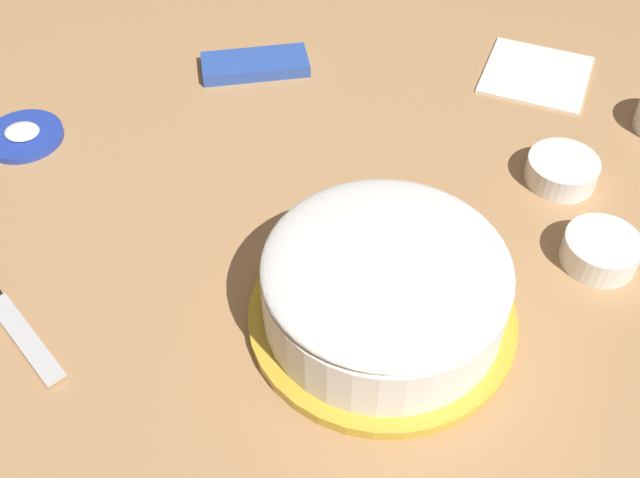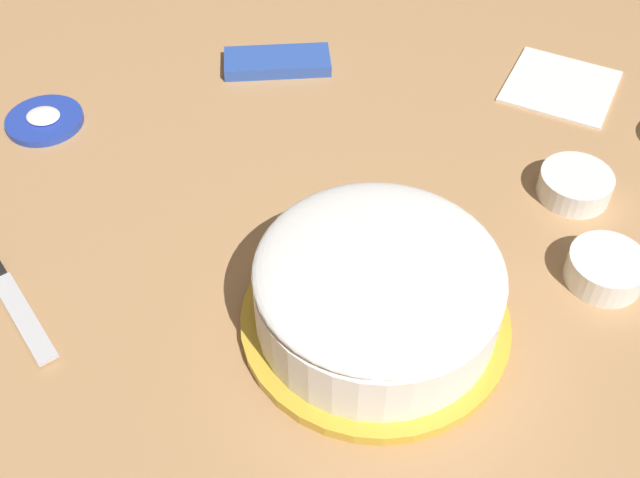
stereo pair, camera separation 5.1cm
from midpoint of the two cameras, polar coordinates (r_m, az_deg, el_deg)
ground_plane at (r=0.93m, az=-0.40°, el=0.77°), size 1.54×1.54×0.00m
frosted_cake at (r=0.81m, az=6.08°, el=-4.21°), size 0.29×0.29×0.11m
frosting_tub_lid at (r=1.14m, az=-18.59°, el=8.36°), size 0.11×0.11×0.02m
spreading_knife at (r=0.94m, az=-21.22°, el=-2.74°), size 0.21×0.14×0.01m
sprinkle_bowl_pink at (r=0.93m, az=21.96°, el=-2.09°), size 0.09×0.09×0.03m
sprinkle_bowl_rainbow at (r=1.02m, az=19.81°, el=3.82°), size 0.09×0.09×0.03m
candy_box_lower at (r=1.19m, az=-1.93°, el=13.00°), size 0.17×0.13×0.02m
paper_napkin at (r=1.21m, az=18.65°, el=10.75°), size 0.16×0.16×0.01m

